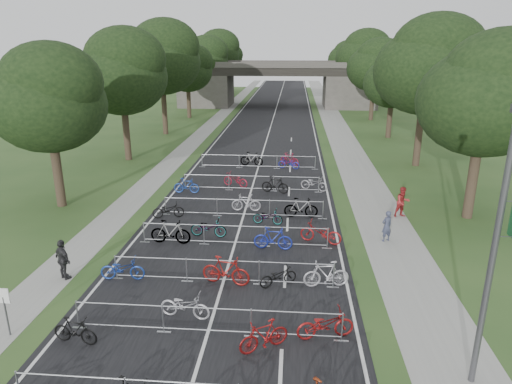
# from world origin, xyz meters

# --- Properties ---
(road) EXTENTS (11.00, 140.00, 0.01)m
(road) POSITION_xyz_m (0.00, 50.00, 0.01)
(road) COLOR black
(road) RESTS_ON ground
(sidewalk_right) EXTENTS (3.00, 140.00, 0.01)m
(sidewalk_right) POSITION_xyz_m (8.00, 50.00, 0.01)
(sidewalk_right) COLOR gray
(sidewalk_right) RESTS_ON ground
(sidewalk_left) EXTENTS (2.00, 140.00, 0.01)m
(sidewalk_left) POSITION_xyz_m (-7.50, 50.00, 0.01)
(sidewalk_left) COLOR gray
(sidewalk_left) RESTS_ON ground
(lane_markings) EXTENTS (0.12, 140.00, 0.00)m
(lane_markings) POSITION_xyz_m (0.00, 50.00, 0.00)
(lane_markings) COLOR silver
(lane_markings) RESTS_ON ground
(overpass_bridge) EXTENTS (31.00, 8.00, 7.05)m
(overpass_bridge) POSITION_xyz_m (0.00, 65.00, 3.53)
(overpass_bridge) COLOR #46433F
(overpass_bridge) RESTS_ON ground
(lamppost) EXTENTS (0.61, 0.65, 8.21)m
(lamppost) POSITION_xyz_m (8.33, 2.00, 4.28)
(lamppost) COLOR #4C4C51
(lamppost) RESTS_ON ground
(park_sign) EXTENTS (0.45, 0.06, 1.83)m
(park_sign) POSITION_xyz_m (-6.80, 3.00, 1.27)
(park_sign) COLOR #4C4C51
(park_sign) RESTS_ON ground
(tree_left_0) EXTENTS (6.72, 6.72, 10.25)m
(tree_left_0) POSITION_xyz_m (-11.39, 15.93, 6.49)
(tree_left_0) COLOR #33261C
(tree_left_0) RESTS_ON ground
(tree_right_0) EXTENTS (7.17, 7.17, 10.93)m
(tree_right_0) POSITION_xyz_m (13.11, 15.93, 6.92)
(tree_right_0) COLOR #33261C
(tree_right_0) RESTS_ON ground
(tree_left_1) EXTENTS (7.56, 7.56, 11.53)m
(tree_left_1) POSITION_xyz_m (-11.39, 27.93, 7.30)
(tree_left_1) COLOR #33261C
(tree_left_1) RESTS_ON ground
(tree_right_1) EXTENTS (8.18, 8.18, 12.47)m
(tree_right_1) POSITION_xyz_m (13.11, 27.93, 7.90)
(tree_right_1) COLOR #33261C
(tree_right_1) RESTS_ON ground
(tree_left_2) EXTENTS (8.40, 8.40, 12.81)m
(tree_left_2) POSITION_xyz_m (-11.39, 39.93, 8.12)
(tree_left_2) COLOR #33261C
(tree_left_2) RESTS_ON ground
(tree_right_2) EXTENTS (6.16, 6.16, 9.39)m
(tree_right_2) POSITION_xyz_m (13.11, 39.93, 5.95)
(tree_right_2) COLOR #33261C
(tree_right_2) RESTS_ON ground
(tree_left_3) EXTENTS (6.72, 6.72, 10.25)m
(tree_left_3) POSITION_xyz_m (-11.39, 51.93, 6.49)
(tree_left_3) COLOR #33261C
(tree_left_3) RESTS_ON ground
(tree_right_3) EXTENTS (7.17, 7.17, 10.93)m
(tree_right_3) POSITION_xyz_m (13.11, 51.93, 6.92)
(tree_right_3) COLOR #33261C
(tree_right_3) RESTS_ON ground
(tree_left_4) EXTENTS (7.56, 7.56, 11.53)m
(tree_left_4) POSITION_xyz_m (-11.39, 63.93, 7.30)
(tree_left_4) COLOR #33261C
(tree_left_4) RESTS_ON ground
(tree_right_4) EXTENTS (8.18, 8.18, 12.47)m
(tree_right_4) POSITION_xyz_m (13.11, 63.93, 7.90)
(tree_right_4) COLOR #33261C
(tree_right_4) RESTS_ON ground
(tree_left_5) EXTENTS (8.40, 8.40, 12.81)m
(tree_left_5) POSITION_xyz_m (-11.39, 75.93, 8.12)
(tree_left_5) COLOR #33261C
(tree_left_5) RESTS_ON ground
(tree_right_5) EXTENTS (6.16, 6.16, 9.39)m
(tree_right_5) POSITION_xyz_m (13.11, 75.93, 5.95)
(tree_right_5) COLOR #33261C
(tree_right_5) RESTS_ON ground
(tree_left_6) EXTENTS (6.72, 6.72, 10.25)m
(tree_left_6) POSITION_xyz_m (-11.39, 87.93, 6.49)
(tree_left_6) COLOR #33261C
(tree_left_6) RESTS_ON ground
(tree_right_6) EXTENTS (7.17, 7.17, 10.93)m
(tree_right_6) POSITION_xyz_m (13.11, 87.93, 6.92)
(tree_right_6) COLOR #33261C
(tree_right_6) RESTS_ON ground
(barrier_row_1) EXTENTS (9.70, 0.08, 1.10)m
(barrier_row_1) POSITION_xyz_m (0.00, 3.60, 0.55)
(barrier_row_1) COLOR #A8AAB0
(barrier_row_1) RESTS_ON ground
(barrier_row_2) EXTENTS (9.70, 0.08, 1.10)m
(barrier_row_2) POSITION_xyz_m (0.00, 7.20, 0.55)
(barrier_row_2) COLOR #A8AAB0
(barrier_row_2) RESTS_ON ground
(barrier_row_3) EXTENTS (9.70, 0.08, 1.10)m
(barrier_row_3) POSITION_xyz_m (0.00, 11.00, 0.55)
(barrier_row_3) COLOR #A8AAB0
(barrier_row_3) RESTS_ON ground
(barrier_row_4) EXTENTS (9.70, 0.08, 1.10)m
(barrier_row_4) POSITION_xyz_m (0.00, 15.00, 0.55)
(barrier_row_4) COLOR #A8AAB0
(barrier_row_4) RESTS_ON ground
(barrier_row_5) EXTENTS (9.70, 0.08, 1.10)m
(barrier_row_5) POSITION_xyz_m (0.00, 20.00, 0.55)
(barrier_row_5) COLOR #A8AAB0
(barrier_row_5) RESTS_ON ground
(barrier_row_6) EXTENTS (9.70, 0.08, 1.10)m
(barrier_row_6) POSITION_xyz_m (0.00, 26.00, 0.55)
(barrier_row_6) COLOR #A8AAB0
(barrier_row_6) RESTS_ON ground
(bike_4) EXTENTS (1.68, 0.71, 0.98)m
(bike_4) POSITION_xyz_m (-4.30, 2.76, 0.49)
(bike_4) COLOR black
(bike_4) RESTS_ON ground
(bike_5) EXTENTS (1.98, 0.93, 1.00)m
(bike_5) POSITION_xyz_m (-0.99, 4.56, 0.50)
(bike_5) COLOR #B2B0B8
(bike_5) RESTS_ON ground
(bike_6) EXTENTS (1.79, 1.36, 1.07)m
(bike_6) POSITION_xyz_m (2.01, 2.94, 0.54)
(bike_6) COLOR maroon
(bike_6) RESTS_ON ground
(bike_7) EXTENTS (2.12, 1.18, 1.05)m
(bike_7) POSITION_xyz_m (4.05, 3.76, 0.53)
(bike_7) COLOR maroon
(bike_7) RESTS_ON ground
(bike_8) EXTENTS (1.94, 0.78, 1.00)m
(bike_8) POSITION_xyz_m (-4.30, 7.16, 0.50)
(bike_8) COLOR navy
(bike_8) RESTS_ON ground
(bike_9) EXTENTS (2.16, 0.98, 1.25)m
(bike_9) POSITION_xyz_m (0.15, 7.12, 0.63)
(bike_9) COLOR maroon
(bike_9) RESTS_ON ground
(bike_10) EXTENTS (1.75, 1.30, 0.88)m
(bike_10) POSITION_xyz_m (2.32, 7.18, 0.44)
(bike_10) COLOR black
(bike_10) RESTS_ON ground
(bike_11) EXTENTS (1.97, 0.84, 1.15)m
(bike_11) POSITION_xyz_m (4.30, 7.25, 0.57)
(bike_11) COLOR #BCBAC2
(bike_11) RESTS_ON ground
(bike_12) EXTENTS (2.09, 0.68, 1.24)m
(bike_12) POSITION_xyz_m (-3.22, 10.96, 0.62)
(bike_12) COLOR #A8AAB0
(bike_12) RESTS_ON ground
(bike_13) EXTENTS (1.97, 0.83, 1.01)m
(bike_13) POSITION_xyz_m (-1.48, 11.97, 0.51)
(bike_13) COLOR #A8AAB0
(bike_13) RESTS_ON ground
(bike_14) EXTENTS (1.95, 0.68, 1.15)m
(bike_14) POSITION_xyz_m (1.94, 10.69, 0.58)
(bike_14) COLOR #1C2B9E
(bike_14) RESTS_ON ground
(bike_15) EXTENTS (2.25, 1.37, 1.12)m
(bike_15) POSITION_xyz_m (4.30, 11.65, 0.56)
(bike_15) COLOR maroon
(bike_15) RESTS_ON ground
(bike_16) EXTENTS (1.91, 1.08, 0.95)m
(bike_16) POSITION_xyz_m (-4.30, 14.48, 0.48)
(bike_16) COLOR black
(bike_16) RESTS_ON ground
(bike_17) EXTENTS (1.78, 0.51, 1.07)m
(bike_17) POSITION_xyz_m (0.08, 15.96, 0.53)
(bike_17) COLOR #9A989F
(bike_17) RESTS_ON ground
(bike_18) EXTENTS (1.75, 0.79, 0.89)m
(bike_18) POSITION_xyz_m (1.49, 13.96, 0.44)
(bike_18) COLOR #A8AAB0
(bike_18) RESTS_ON ground
(bike_19) EXTENTS (1.96, 0.56, 1.18)m
(bike_19) POSITION_xyz_m (3.35, 15.17, 0.59)
(bike_19) COLOR #A8AAB0
(bike_19) RESTS_ON ground
(bike_20) EXTENTS (1.74, 0.52, 1.04)m
(bike_20) POSITION_xyz_m (-4.30, 19.10, 0.52)
(bike_20) COLOR #1B3D96
(bike_20) RESTS_ON ground
(bike_21) EXTENTS (2.03, 1.40, 1.01)m
(bike_21) POSITION_xyz_m (-1.19, 20.83, 0.51)
(bike_21) COLOR maroon
(bike_21) RESTS_ON ground
(bike_22) EXTENTS (1.98, 1.04, 1.15)m
(bike_22) POSITION_xyz_m (1.66, 19.62, 0.57)
(bike_22) COLOR black
(bike_22) RESTS_ON ground
(bike_23) EXTENTS (2.01, 1.35, 1.00)m
(bike_23) POSITION_xyz_m (4.30, 20.43, 0.50)
(bike_23) COLOR #9D9CA3
(bike_23) RESTS_ON ground
(bike_25) EXTENTS (1.99, 0.84, 1.16)m
(bike_25) POSITION_xyz_m (-0.59, 26.72, 0.58)
(bike_25) COLOR #A8AAB0
(bike_25) RESTS_ON ground
(bike_26) EXTENTS (1.87, 1.08, 0.93)m
(bike_26) POSITION_xyz_m (2.49, 26.04, 0.46)
(bike_26) COLOR #1D24A1
(bike_26) RESTS_ON ground
(bike_27) EXTENTS (1.78, 1.39, 1.07)m
(bike_27) POSITION_xyz_m (2.53, 27.04, 0.54)
(bike_27) COLOR maroon
(bike_27) RESTS_ON ground
(pedestrian_a) EXTENTS (0.71, 0.63, 1.63)m
(pedestrian_a) POSITION_xyz_m (7.64, 12.17, 0.82)
(pedestrian_a) COLOR #383C54
(pedestrian_a) RESTS_ON ground
(pedestrian_b) EXTENTS (1.05, 0.93, 1.81)m
(pedestrian_b) POSITION_xyz_m (9.20, 15.76, 0.90)
(pedestrian_b) COLOR maroon
(pedestrian_b) RESTS_ON ground
(pedestrian_c) EXTENTS (1.12, 0.96, 1.80)m
(pedestrian_c) POSITION_xyz_m (-6.80, 7.00, 0.90)
(pedestrian_c) COLOR #272729
(pedestrian_c) RESTS_ON ground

